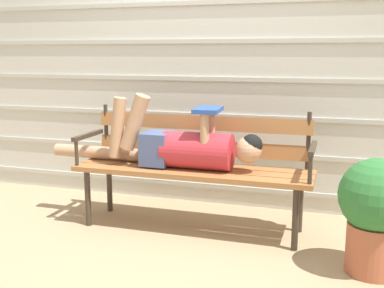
# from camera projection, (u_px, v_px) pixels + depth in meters

# --- Properties ---
(ground_plane) EXTENTS (12.00, 12.00, 0.00)m
(ground_plane) POSITION_uv_depth(u_px,v_px,m) (187.00, 234.00, 3.44)
(ground_plane) COLOR tan
(house_siding) EXTENTS (4.57, 0.08, 2.46)m
(house_siding) POSITION_uv_depth(u_px,v_px,m) (216.00, 60.00, 3.94)
(house_siding) COLOR beige
(house_siding) RESTS_ON ground
(park_bench) EXTENTS (1.75, 0.47, 0.88)m
(park_bench) POSITION_uv_depth(u_px,v_px,m) (195.00, 161.00, 3.51)
(park_bench) COLOR #9E6638
(park_bench) RESTS_ON ground
(reclining_person) EXTENTS (1.68, 0.27, 0.54)m
(reclining_person) POSITION_uv_depth(u_px,v_px,m) (180.00, 146.00, 3.46)
(reclining_person) COLOR #B72D38
(potted_plant) EXTENTS (0.44, 0.44, 0.70)m
(potted_plant) POSITION_uv_depth(u_px,v_px,m) (376.00, 210.00, 2.76)
(potted_plant) COLOR #AD5B3D
(potted_plant) RESTS_ON ground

